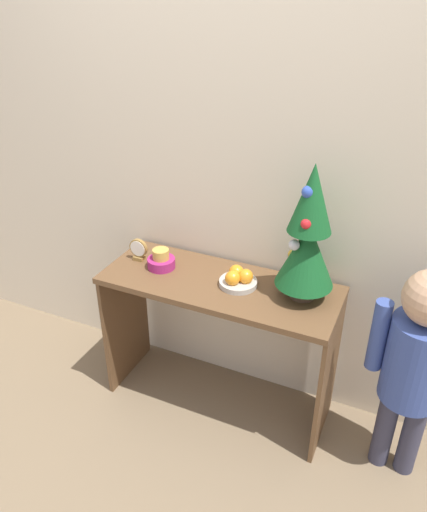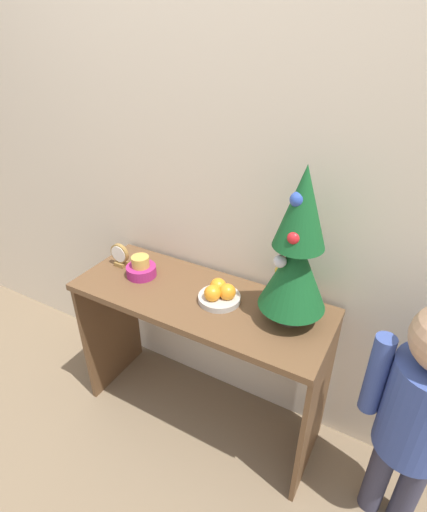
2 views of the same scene
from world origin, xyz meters
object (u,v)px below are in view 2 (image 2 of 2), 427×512
at_px(fruit_bowl, 219,294).
at_px(child_figure, 424,405).
at_px(singing_bowl, 141,268).
at_px(desk_clock, 120,255).
at_px(mini_tree, 297,252).

bearing_deg(fruit_bowl, child_figure, -4.23).
height_order(singing_bowl, desk_clock, desk_clock).
xyz_separation_m(singing_bowl, desk_clock, (-0.14, 0.02, 0.02)).
bearing_deg(child_figure, desk_clock, 176.92).
height_order(mini_tree, singing_bowl, mini_tree).
distance_m(mini_tree, fruit_bowl, 0.40).
height_order(desk_clock, child_figure, child_figure).
distance_m(singing_bowl, desk_clock, 0.14).
bearing_deg(fruit_bowl, desk_clock, 178.65).
relative_size(mini_tree, child_figure, 0.60).
bearing_deg(mini_tree, child_figure, -10.14).
distance_m(singing_bowl, child_figure, 1.24).
height_order(fruit_bowl, singing_bowl, singing_bowl).
relative_size(fruit_bowl, singing_bowl, 1.30).
bearing_deg(mini_tree, fruit_bowl, -173.81).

